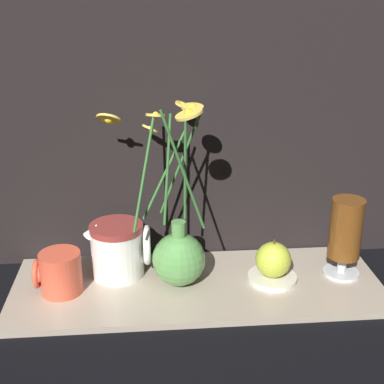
{
  "coord_description": "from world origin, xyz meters",
  "views": [
    {
      "loc": [
        -0.09,
        -0.88,
        0.55
      ],
      "look_at": [
        -0.01,
        0.0,
        0.2
      ],
      "focal_mm": 50.0,
      "sensor_mm": 36.0,
      "label": 1
    }
  ],
  "objects": [
    {
      "name": "ground_plane",
      "position": [
        0.0,
        0.0,
        0.0
      ],
      "size": [
        6.0,
        6.0,
        0.0
      ],
      "primitive_type": "plane",
      "color": "black"
    },
    {
      "name": "saucer_plate",
      "position": [
        0.14,
        0.0,
        0.02
      ],
      "size": [
        0.09,
        0.09,
        0.01
      ],
      "color": "silver",
      "rests_on": "shelf"
    },
    {
      "name": "vase_with_flowers",
      "position": [
        -0.04,
        0.01,
        0.08
      ],
      "size": [
        0.2,
        0.2,
        0.35
      ],
      "color": "#59994C",
      "rests_on": "shelf"
    },
    {
      "name": "shelf",
      "position": [
        0.0,
        0.0,
        0.01
      ],
      "size": [
        0.7,
        0.25,
        0.01
      ],
      "color": "tan",
      "rests_on": "ground_plane"
    },
    {
      "name": "orange_fruit",
      "position": [
        0.14,
        0.0,
        0.06
      ],
      "size": [
        0.07,
        0.07,
        0.08
      ],
      "color": "#B7C638",
      "rests_on": "saucer_plate"
    },
    {
      "name": "yellow_mug",
      "position": [
        -0.26,
        -0.01,
        0.05
      ],
      "size": [
        0.09,
        0.08,
        0.08
      ],
      "color": "#DB5138",
      "rests_on": "shelf"
    },
    {
      "name": "tea_glass",
      "position": [
        0.29,
        0.01,
        0.1
      ],
      "size": [
        0.07,
        0.07,
        0.16
      ],
      "color": "silver",
      "rests_on": "shelf"
    },
    {
      "name": "ceramic_pitcher",
      "position": [
        -0.15,
        0.05,
        0.07
      ],
      "size": [
        0.13,
        0.1,
        0.12
      ],
      "color": "white",
      "rests_on": "shelf"
    }
  ]
}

